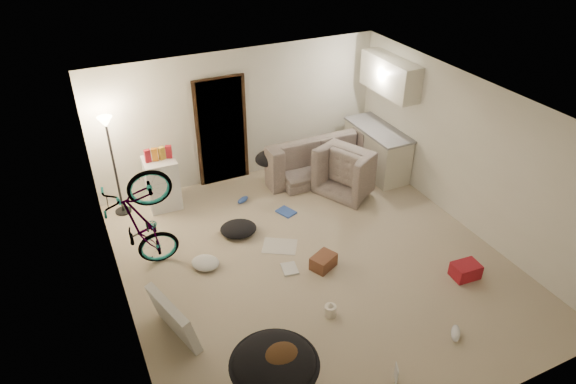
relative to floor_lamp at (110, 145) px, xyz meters
name	(u,v)px	position (x,y,z in m)	size (l,w,h in m)	color
floor	(314,262)	(2.40, -2.65, -1.32)	(5.50, 6.00, 0.02)	#C2B295
ceiling	(319,110)	(2.40, -2.65, 1.20)	(5.50, 6.00, 0.02)	white
wall_back	(240,115)	(2.40, 0.36, -0.06)	(5.50, 0.02, 2.50)	white
wall_front	(463,344)	(2.40, -5.66, -0.06)	(5.50, 0.02, 2.50)	white
wall_left	(116,245)	(-0.36, -2.65, -0.06)	(0.02, 6.00, 2.50)	white
wall_right	(468,154)	(5.16, -2.65, -0.06)	(0.02, 6.00, 2.50)	white
doorway	(221,131)	(2.00, 0.32, -0.29)	(0.85, 0.10, 2.04)	black
door_trim	(222,132)	(2.00, 0.29, -0.29)	(0.97, 0.04, 2.10)	#342012
floor_lamp	(110,145)	(0.00, 0.00, 0.00)	(0.28, 0.28, 1.81)	black
kitchen_counter	(376,151)	(4.83, -0.65, -0.87)	(0.60, 1.50, 0.88)	beige
counter_top	(379,130)	(4.83, -0.65, -0.41)	(0.64, 1.54, 0.04)	gray
kitchen_uppers	(390,76)	(4.96, -0.65, 0.64)	(0.38, 1.40, 0.65)	beige
sofa	(314,159)	(3.68, -0.20, -1.00)	(2.13, 0.83, 0.62)	#373E36
armchair	(353,172)	(4.10, -1.00, -0.98)	(1.02, 0.89, 0.66)	#373E36
bicycle	(147,244)	(0.10, -1.74, -0.84)	(0.62, 1.78, 0.94)	black
mini_fridge	(162,183)	(0.72, -0.10, -0.85)	(0.54, 0.54, 0.92)	white
snack_box_0	(148,158)	(0.55, -0.10, -0.31)	(0.10, 0.07, 0.30)	maroon
snack_box_1	(155,156)	(0.67, -0.10, -0.31)	(0.10, 0.07, 0.30)	orange
snack_box_2	(162,155)	(0.79, -0.10, -0.31)	(0.10, 0.07, 0.30)	gold
snack_box_3	(169,154)	(0.91, -0.10, -0.31)	(0.10, 0.07, 0.30)	maroon
saucer_chair	(274,370)	(0.90, -4.55, -0.88)	(1.01, 1.01, 0.72)	silver
hoodie	(280,358)	(0.95, -4.58, -0.68)	(0.48, 0.40, 0.22)	#4B2F19
sofa_drape	(269,158)	(2.73, -0.20, -0.77)	(0.56, 0.46, 0.28)	black
tv_box	(173,318)	(0.10, -3.19, -1.00)	(0.11, 0.93, 0.61)	silver
drink_case_a	(323,262)	(2.47, -2.82, -1.20)	(0.37, 0.27, 0.21)	brown
drink_case_b	(466,270)	(4.26, -3.90, -1.19)	(0.39, 0.29, 0.23)	maroon
juicer	(330,310)	(2.08, -3.73, -1.21)	(0.16, 0.16, 0.23)	white
newspaper	(280,246)	(2.09, -2.08, -1.30)	(0.41, 0.54, 0.01)	beige
book_blue	(286,212)	(2.58, -1.25, -1.29)	(0.23, 0.32, 0.03)	#3257B6
book_white	(290,269)	(1.99, -2.65, -1.29)	(0.22, 0.29, 0.03)	silver
shoe_0	(243,200)	(2.02, -0.61, -1.26)	(0.26, 0.11, 0.10)	#3257B6
shoe_4	(456,333)	(3.36, -4.75, -1.25)	(0.29, 0.12, 0.11)	white
clothes_lump_a	(238,229)	(1.61, -1.47, -1.21)	(0.60, 0.52, 0.19)	black
clothes_lump_c	(205,263)	(0.86, -2.04, -1.24)	(0.43, 0.37, 0.13)	silver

